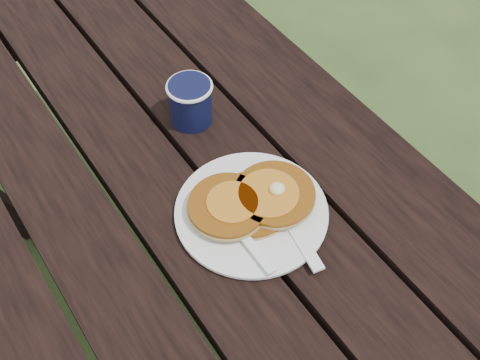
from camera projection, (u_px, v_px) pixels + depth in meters
ground at (188, 358)px, 1.63m from camera, size 60.00×60.00×0.00m
picnic_table at (177, 294)px, 1.34m from camera, size 1.36×1.80×0.75m
plate at (251, 212)px, 1.00m from camera, size 0.28×0.28×0.01m
pancake_stack at (253, 201)px, 0.99m from camera, size 0.21×0.16×0.04m
knife at (293, 226)px, 0.98m from camera, size 0.05×0.18×0.00m
fork at (253, 247)px, 0.95m from camera, size 0.04×0.16×0.01m
coffee_cup at (190, 100)px, 1.10m from camera, size 0.09×0.09×0.09m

